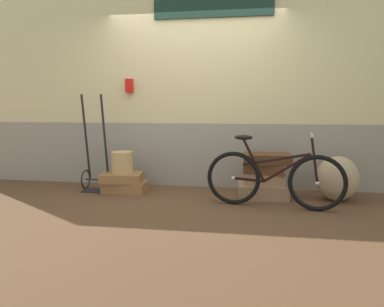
% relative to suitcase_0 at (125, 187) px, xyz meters
% --- Properties ---
extents(ground, '(9.70, 5.20, 0.06)m').
position_rel_suitcase_0_xyz_m(ground, '(0.91, -0.27, -0.10)').
color(ground, '#513823').
extents(station_building, '(7.70, 0.74, 3.09)m').
position_rel_suitcase_0_xyz_m(station_building, '(0.92, 0.57, 1.47)').
color(station_building, gray).
rests_on(station_building, ground).
extents(suitcase_0, '(0.59, 0.38, 0.15)m').
position_rel_suitcase_0_xyz_m(suitcase_0, '(0.00, 0.00, 0.00)').
color(suitcase_0, olive).
rests_on(suitcase_0, ground).
extents(suitcase_1, '(0.60, 0.46, 0.12)m').
position_rel_suitcase_0_xyz_m(suitcase_1, '(-0.04, -0.01, 0.13)').
color(suitcase_1, olive).
rests_on(suitcase_1, suitcase_0).
extents(suitcase_2, '(0.65, 0.46, 0.18)m').
position_rel_suitcase_0_xyz_m(suitcase_2, '(1.88, -0.03, 0.02)').
color(suitcase_2, '#937051').
rests_on(suitcase_2, ground).
extents(suitcase_3, '(0.53, 0.39, 0.14)m').
position_rel_suitcase_0_xyz_m(suitcase_3, '(1.90, 0.00, 0.18)').
color(suitcase_3, '#937051').
rests_on(suitcase_3, suitcase_2).
extents(suitcase_4, '(0.54, 0.41, 0.13)m').
position_rel_suitcase_0_xyz_m(suitcase_4, '(1.89, -0.00, 0.32)').
color(suitcase_4, brown).
rests_on(suitcase_4, suitcase_3).
extents(suitcase_5, '(0.61, 0.40, 0.13)m').
position_rel_suitcase_0_xyz_m(suitcase_5, '(1.93, -0.01, 0.44)').
color(suitcase_5, '#4C2D19').
rests_on(suitcase_5, suitcase_4).
extents(wicker_basket, '(0.29, 0.29, 0.30)m').
position_rel_suitcase_0_xyz_m(wicker_basket, '(-0.04, -0.00, 0.34)').
color(wicker_basket, tan).
rests_on(wicker_basket, suitcase_1).
extents(luggage_trolley, '(0.36, 0.36, 1.35)m').
position_rel_suitcase_0_xyz_m(luggage_trolley, '(-0.46, 0.07, 0.25)').
color(luggage_trolley, black).
rests_on(luggage_trolley, ground).
extents(burlap_sack, '(0.52, 0.44, 0.57)m').
position_rel_suitcase_0_xyz_m(burlap_sack, '(2.80, -0.03, 0.21)').
color(burlap_sack, '#9E8966').
rests_on(burlap_sack, ground).
extents(bicycle, '(1.60, 0.46, 0.88)m').
position_rel_suitcase_0_xyz_m(bicycle, '(1.98, -0.46, 0.28)').
color(bicycle, black).
rests_on(bicycle, ground).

